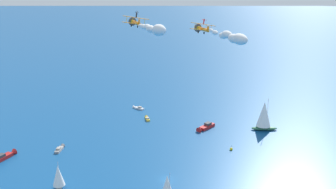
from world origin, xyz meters
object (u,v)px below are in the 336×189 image
biplane_lead (136,22)px  wingwalker_wingman (204,21)px  motorboat_outer_ring_c (60,149)px  marker_buoy (231,149)px  biplane_wingman (203,29)px  motorboat_outer_ring_b (138,108)px  motorboat_mid_cluster (147,118)px  wingwalker_lead (137,14)px  sailboat_outer_ring_d (264,116)px  motorboat_offshore (5,156)px  sailboat_far_stbd (167,189)px  motorboat_ahead (205,127)px  sailboat_far_port (58,177)px

biplane_lead → wingwalker_wingman: size_ratio=4.28×
wingwalker_wingman → motorboat_outer_ring_c: bearing=179.9°
marker_buoy → biplane_wingman: 53.85m
motorboat_outer_ring_b → biplane_lead: size_ratio=0.96×
motorboat_mid_cluster → wingwalker_lead: 76.35m
motorboat_outer_ring_b → sailboat_outer_ring_d: sailboat_outer_ring_d is taller
motorboat_outer_ring_b → biplane_wingman: (51.84, -54.01, 46.54)m
motorboat_offshore → motorboat_outer_ring_c: 18.64m
sailboat_outer_ring_d → marker_buoy: (-6.57, -24.96, -5.91)m
motorboat_offshore → sailboat_far_stbd: bearing=-1.9°
motorboat_outer_ring_b → biplane_lead: (35.78, -62.93, 48.43)m
sailboat_far_stbd → motorboat_ahead: sailboat_far_stbd is taller
motorboat_outer_ring_c → motorboat_ahead: bearing=45.5°
biplane_wingman → wingwalker_lead: bearing=-151.3°
sailboat_outer_ring_d → wingwalker_lead: bearing=-112.5°
sailboat_outer_ring_d → wingwalker_lead: 79.27m
motorboat_outer_ring_c → wingwalker_wingman: bearing=-0.1°
sailboat_far_stbd → biplane_lead: 46.56m
motorboat_mid_cluster → wingwalker_wingman: bearing=-46.0°
wingwalker_lead → wingwalker_wingman: size_ratio=1.17×
biplane_wingman → wingwalker_wingman: 2.15m
motorboat_mid_cluster → motorboat_outer_ring_c: size_ratio=0.83×
motorboat_mid_cluster → marker_buoy: 46.27m
marker_buoy → biplane_lead: (-18.73, -35.74, 48.52)m
motorboat_outer_ring_b → biplane_wingman: biplane_wingman is taller
sailboat_far_stbd → wingwalker_lead: bearing=151.5°
sailboat_far_stbd → sailboat_outer_ring_d: 68.27m
motorboat_outer_ring_c → motorboat_offshore: bearing=-133.6°
sailboat_far_port → marker_buoy: size_ratio=4.00×
sailboat_far_port → wingwalker_lead: wingwalker_lead is taller
motorboat_offshore → motorboat_ahead: (54.30, 55.71, 0.05)m
motorboat_outer_ring_c → biplane_lead: bearing=-13.6°
wingwalker_lead → wingwalker_wingman: bearing=29.1°
sailboat_far_port → biplane_wingman: biplane_wingman is taller
motorboat_ahead → motorboat_outer_ring_b: 40.37m
motorboat_ahead → motorboat_outer_ring_b: size_ratio=1.64×
motorboat_offshore → marker_buoy: (70.08, 39.92, -0.35)m
marker_buoy → motorboat_mid_cluster: bearing=159.8°
motorboat_outer_ring_c → biplane_wingman: (54.55, -0.39, 46.52)m
sailboat_far_stbd → biplane_lead: (-12.42, 6.33, 44.43)m
biplane_lead → motorboat_ahead: bearing=86.7°
motorboat_offshore → motorboat_mid_cluster: motorboat_offshore is taller
sailboat_far_stbd → wingwalker_wingman: (3.88, 15.52, 44.66)m
marker_buoy → biplane_lead: 63.10m
motorboat_mid_cluster → motorboat_outer_ring_b: motorboat_outer_ring_b is taller
motorboat_offshore → sailboat_outer_ring_d: 100.58m
motorboat_offshore → motorboat_outer_ring_b: (15.57, 67.11, -0.26)m
motorboat_offshore → motorboat_outer_ring_c: bearing=46.4°
biplane_lead → wingwalker_wingman: 18.71m
wingwalker_lead → biplane_wingman: (15.81, 8.65, -4.05)m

